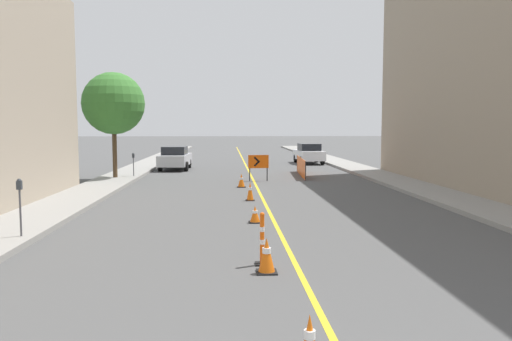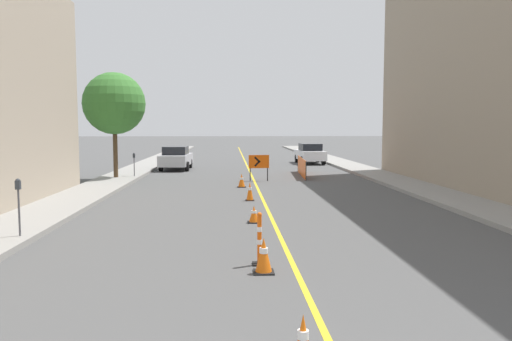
{
  "view_description": "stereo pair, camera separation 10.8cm",
  "coord_description": "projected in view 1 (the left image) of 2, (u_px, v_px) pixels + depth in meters",
  "views": [
    {
      "loc": [
        -1.46,
        -1.85,
        2.93
      ],
      "look_at": [
        -0.17,
        19.95,
        1.0
      ],
      "focal_mm": 35.0,
      "sensor_mm": 36.0,
      "label": 1
    },
    {
      "loc": [
        -1.35,
        -1.85,
        2.93
      ],
      "look_at": [
        -0.17,
        19.95,
        1.0
      ],
      "focal_mm": 35.0,
      "sensor_mm": 36.0,
      "label": 2
    }
  ],
  "objects": [
    {
      "name": "lane_stripe",
      "position": [
        246.0,
        166.0,
        36.55
      ],
      "size": [
        0.12,
        69.12,
        0.01
      ],
      "color": "gold",
      "rests_on": "ground_plane"
    },
    {
      "name": "sidewalk_left",
      "position": [
        144.0,
        166.0,
        36.1
      ],
      "size": [
        2.23,
        69.12,
        0.16
      ],
      "color": "gray",
      "rests_on": "ground_plane"
    },
    {
      "name": "sidewalk_right",
      "position": [
        346.0,
        165.0,
        36.98
      ],
      "size": [
        2.23,
        69.12,
        0.16
      ],
      "color": "gray",
      "rests_on": "ground_plane"
    },
    {
      "name": "traffic_cone_second",
      "position": [
        267.0,
        255.0,
        9.99
      ],
      "size": [
        0.42,
        0.42,
        0.71
      ],
      "color": "black",
      "rests_on": "ground_plane"
    },
    {
      "name": "traffic_cone_third",
      "position": [
        255.0,
        214.0,
        15.21
      ],
      "size": [
        0.38,
        0.38,
        0.52
      ],
      "color": "black",
      "rests_on": "ground_plane"
    },
    {
      "name": "traffic_cone_fourth",
      "position": [
        250.0,
        191.0,
        19.74
      ],
      "size": [
        0.34,
        0.34,
        0.74
      ],
      "color": "black",
      "rests_on": "ground_plane"
    },
    {
      "name": "traffic_cone_fifth",
      "position": [
        241.0,
        181.0,
        24.06
      ],
      "size": [
        0.41,
        0.41,
        0.67
      ],
      "color": "black",
      "rests_on": "ground_plane"
    },
    {
      "name": "delineator_post_front",
      "position": [
        262.0,
        242.0,
        10.57
      ],
      "size": [
        0.3,
        0.3,
        1.13
      ],
      "color": "black",
      "rests_on": "ground_plane"
    },
    {
      "name": "arrow_barricade_primary",
      "position": [
        258.0,
        163.0,
        26.81
      ],
      "size": [
        1.11,
        0.17,
        1.4
      ],
      "rotation": [
        0.0,
        0.0,
        0.1
      ],
      "color": "#EF560C",
      "rests_on": "ground_plane"
    },
    {
      "name": "safety_mesh_fence",
      "position": [
        301.0,
        167.0,
        29.74
      ],
      "size": [
        0.4,
        5.63,
        1.06
      ],
      "rotation": [
        0.0,
        0.0,
        1.51
      ],
      "color": "#EF560C",
      "rests_on": "ground_plane"
    },
    {
      "name": "parked_car_curb_near",
      "position": [
        175.0,
        158.0,
        33.85
      ],
      "size": [
        2.0,
        4.38,
        1.59
      ],
      "rotation": [
        0.0,
        0.0,
        -0.05
      ],
      "color": "#B7B7BC",
      "rests_on": "ground_plane"
    },
    {
      "name": "parked_car_curb_mid",
      "position": [
        309.0,
        153.0,
        39.45
      ],
      "size": [
        2.0,
        4.38,
        1.59
      ],
      "rotation": [
        0.0,
        0.0,
        0.05
      ],
      "color": "silver",
      "rests_on": "ground_plane"
    },
    {
      "name": "parking_meter_near_curb",
      "position": [
        133.0,
        160.0,
        27.84
      ],
      "size": [
        0.12,
        0.11,
        1.3
      ],
      "color": "#4C4C51",
      "rests_on": "sidewalk_left"
    },
    {
      "name": "parking_meter_far_curb",
      "position": [
        20.0,
        196.0,
        12.52
      ],
      "size": [
        0.12,
        0.11,
        1.47
      ],
      "color": "#4C4C51",
      "rests_on": "sidewalk_left"
    },
    {
      "name": "street_tree_left_near",
      "position": [
        114.0,
        104.0,
        26.88
      ],
      "size": [
        3.35,
        3.35,
        5.68
      ],
      "color": "#4C3823",
      "rests_on": "sidewalk_left"
    }
  ]
}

